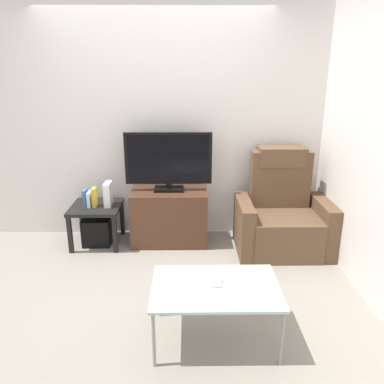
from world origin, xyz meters
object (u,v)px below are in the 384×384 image
(recliner_armchair, at_px, (282,216))
(cell_phone, at_px, (217,282))
(coffee_table, at_px, (215,290))
(book_middle, at_px, (90,199))
(side_table, at_px, (96,212))
(book_rightmost, at_px, (94,197))
(book_leftmost, at_px, (85,198))
(game_console, at_px, (108,194))
(subwoofer_box, at_px, (98,230))
(tv_stand, at_px, (169,216))
(television, at_px, (168,160))

(recliner_armchair, distance_m, cell_phone, 1.65)
(coffee_table, bearing_deg, book_middle, 128.35)
(coffee_table, bearing_deg, side_table, 126.74)
(recliner_armchair, distance_m, side_table, 2.04)
(book_middle, relative_size, book_rightmost, 0.79)
(book_leftmost, relative_size, cell_phone, 1.27)
(recliner_armchair, distance_m, book_middle, 2.10)
(coffee_table, bearing_deg, game_console, 123.14)
(recliner_armchair, relative_size, cell_phone, 7.20)
(book_leftmost, height_order, book_rightmost, book_rightmost)
(cell_phone, bearing_deg, book_middle, 139.18)
(recliner_armchair, height_order, book_middle, recliner_armchair)
(cell_phone, bearing_deg, subwoofer_box, 137.55)
(book_leftmost, xyz_separation_m, game_console, (0.24, 0.03, 0.04))
(game_console, relative_size, coffee_table, 0.29)
(book_rightmost, bearing_deg, tv_stand, 3.85)
(television, height_order, book_middle, television)
(television, bearing_deg, coffee_table, -76.58)
(book_leftmost, relative_size, coffee_table, 0.21)
(cell_phone, bearing_deg, coffee_table, -97.82)
(game_console, bearing_deg, book_middle, -171.54)
(recliner_armchair, xyz_separation_m, book_middle, (-2.09, 0.11, 0.16))
(subwoofer_box, bearing_deg, tv_stand, 2.45)
(book_leftmost, bearing_deg, book_rightmost, 0.00)
(tv_stand, bearing_deg, side_table, -177.55)
(tv_stand, height_order, cell_phone, tv_stand)
(book_leftmost, xyz_separation_m, cell_phone, (1.32, -1.55, -0.10))
(side_table, distance_m, game_console, 0.25)
(subwoofer_box, xyz_separation_m, coffee_table, (1.21, -1.62, 0.26))
(tv_stand, bearing_deg, book_leftmost, -176.57)
(tv_stand, relative_size, book_middle, 5.04)
(book_leftmost, distance_m, book_rightmost, 0.10)
(subwoofer_box, xyz_separation_m, game_console, (0.15, 0.01, 0.43))
(book_middle, relative_size, coffee_table, 0.18)
(subwoofer_box, height_order, cell_phone, cell_phone)
(book_middle, bearing_deg, book_leftmost, 180.00)
(tv_stand, relative_size, side_table, 1.54)
(cell_phone, bearing_deg, book_leftmost, 140.12)
(book_middle, distance_m, game_console, 0.21)
(tv_stand, relative_size, coffee_table, 0.92)
(subwoofer_box, xyz_separation_m, book_middle, (-0.06, -0.02, 0.38))
(subwoofer_box, bearing_deg, book_rightmost, -96.12)
(book_leftmost, bearing_deg, coffee_table, -50.70)
(tv_stand, xyz_separation_m, game_console, (-0.66, -0.02, 0.27))
(recliner_armchair, bearing_deg, tv_stand, 165.84)
(television, height_order, book_leftmost, television)
(tv_stand, height_order, coffee_table, tv_stand)
(book_leftmost, distance_m, coffee_table, 2.07)
(book_middle, bearing_deg, game_console, 8.46)
(book_leftmost, relative_size, book_middle, 1.15)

